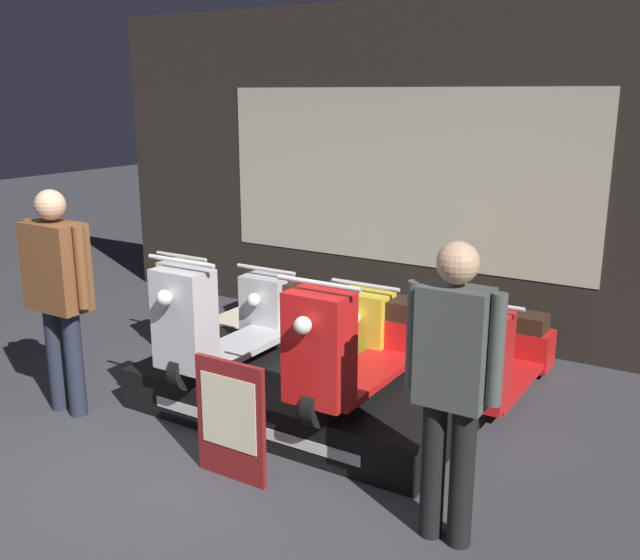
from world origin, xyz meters
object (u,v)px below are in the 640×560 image
scooter_backrow_3 (502,358)px  person_right_browsing (452,377)px  price_sign_board (231,420)px  scooter_display_left (232,321)px  scooter_backrow_0 (221,303)px  scooter_backrow_1 (301,319)px  person_left_browsing (58,283)px  scooter_backrow_2 (394,337)px  scooter_display_right (360,348)px

scooter_backrow_3 → person_right_browsing: 2.04m
person_right_browsing → price_sign_board: person_right_browsing is taller
scooter_display_left → price_sign_board: scooter_display_left is taller
scooter_backrow_0 → scooter_backrow_3: same height
scooter_display_left → person_right_browsing: person_right_browsing is taller
scooter_backrow_1 → person_left_browsing: 2.21m
scooter_backrow_0 → scooter_backrow_2: bearing=0.0°
scooter_display_left → person_right_browsing: (2.07, -0.79, 0.28)m
scooter_backrow_2 → person_left_browsing: (-1.78, -1.93, 0.66)m
scooter_display_right → scooter_backrow_0: (-2.16, 1.14, -0.31)m
scooter_backrow_0 → person_right_browsing: 3.72m
scooter_display_right → scooter_backrow_3: scooter_display_right is taller
person_right_browsing → scooter_display_left: bearing=159.0°
price_sign_board → person_right_browsing: bearing=4.6°
scooter_display_left → scooter_backrow_1: bearing=96.1°
scooter_backrow_1 → scooter_backrow_2: bearing=0.0°
scooter_display_left → scooter_backrow_2: 1.43m
scooter_backrow_1 → price_sign_board: scooter_backrow_1 is taller
scooter_display_right → scooter_backrow_3: (0.65, 1.14, -0.31)m
scooter_display_left → scooter_backrow_2: size_ratio=1.00×
scooter_backrow_0 → scooter_backrow_3: size_ratio=1.00×
scooter_backrow_0 → person_left_browsing: size_ratio=0.95×
scooter_backrow_2 → person_right_browsing: bearing=-56.9°
price_sign_board → scooter_backrow_1: bearing=111.8°
scooter_display_left → scooter_display_right: (1.10, 0.00, 0.00)m
scooter_backrow_2 → person_left_browsing: size_ratio=0.95×
scooter_display_left → person_left_browsing: bearing=-140.6°
scooter_display_right → price_sign_board: size_ratio=2.06×
scooter_display_right → price_sign_board: bearing=-114.2°
scooter_backrow_3 → price_sign_board: bearing=-117.3°
scooter_backrow_1 → scooter_backrow_2: (0.94, 0.00, 0.00)m
scooter_backrow_3 → person_right_browsing: size_ratio=0.98×
scooter_display_left → person_left_browsing: 1.30m
scooter_backrow_2 → scooter_backrow_0: bearing=180.0°
scooter_display_right → scooter_backrow_1: size_ratio=1.00×
scooter_backrow_0 → price_sign_board: bearing=-49.3°
scooter_backrow_2 → price_sign_board: bearing=-93.3°
scooter_backrow_1 → scooter_backrow_2: size_ratio=1.00×
scooter_display_right → scooter_backrow_2: (-0.29, 1.14, -0.31)m
person_left_browsing → person_right_browsing: person_left_browsing is taller
scooter_backrow_1 → person_right_browsing: 2.98m
scooter_backrow_1 → scooter_backrow_3: size_ratio=1.00×
person_right_browsing → scooter_backrow_0: bearing=148.3°
scooter_backrow_0 → scooter_backrow_1: size_ratio=1.00×
scooter_backrow_2 → scooter_backrow_3: bearing=0.0°
scooter_display_left → scooter_backrow_0: bearing=133.0°
scooter_backrow_2 → price_sign_board: 2.04m
scooter_display_right → scooter_backrow_2: size_ratio=1.00×
scooter_backrow_0 → person_left_browsing: 2.04m
scooter_backrow_1 → price_sign_board: (0.82, -2.04, 0.04)m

